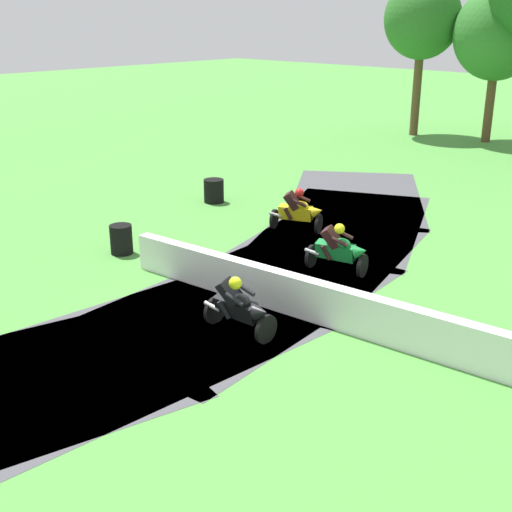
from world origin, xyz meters
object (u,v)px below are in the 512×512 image
object	(u,v)px
motorcycle_chase_green	(338,249)
tire_stack_mid_b	(214,191)
motorcycle_trailing_yellow	(298,211)
motorcycle_lead_black	(239,306)
tire_stack_mid_a	(121,239)

from	to	relation	value
motorcycle_chase_green	tire_stack_mid_b	bearing A→B (deg)	160.83
motorcycle_chase_green	motorcycle_trailing_yellow	xyz separation A→B (m)	(-2.91, 1.92, 0.01)
tire_stack_mid_b	motorcycle_lead_black	bearing A→B (deg)	-40.42
motorcycle_lead_black	motorcycle_chase_green	size ratio (longest dim) A/B	0.98
motorcycle_lead_black	motorcycle_chase_green	world-z (taller)	motorcycle_chase_green
motorcycle_lead_black	motorcycle_trailing_yellow	bearing A→B (deg)	120.21
motorcycle_trailing_yellow	tire_stack_mid_a	xyz separation A→B (m)	(-2.26, -4.74, -0.25)
tire_stack_mid_a	tire_stack_mid_b	distance (m)	5.69
motorcycle_trailing_yellow	tire_stack_mid_b	world-z (taller)	motorcycle_trailing_yellow
motorcycle_chase_green	tire_stack_mid_a	xyz separation A→B (m)	(-5.18, -2.83, -0.25)
motorcycle_trailing_yellow	tire_stack_mid_b	size ratio (longest dim) A/B	2.14
motorcycle_chase_green	tire_stack_mid_a	distance (m)	5.91
tire_stack_mid_a	tire_stack_mid_b	xyz separation A→B (m)	(-2.00, 5.32, 0.00)
motorcycle_lead_black	tire_stack_mid_a	bearing A→B (deg)	167.29
motorcycle_lead_black	tire_stack_mid_b	bearing A→B (deg)	139.58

